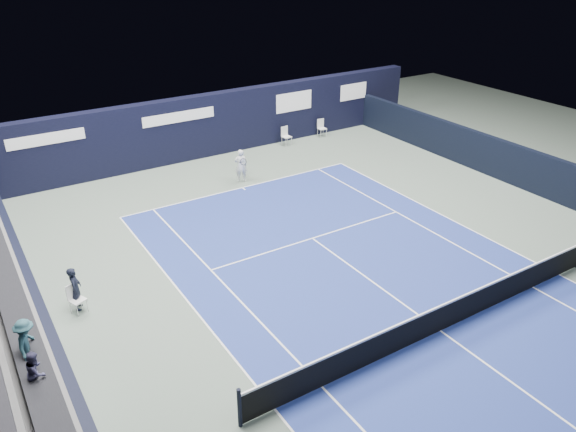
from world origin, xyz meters
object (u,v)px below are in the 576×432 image
(folding_chair_back_b, at_px, (321,126))
(tennis_player, at_px, (241,165))
(tennis_net, at_px, (443,316))
(folding_chair_back_a, at_px, (286,135))
(line_judge_chair, at_px, (75,297))

(folding_chair_back_b, relative_size, tennis_player, 0.63)
(tennis_net, bearing_deg, folding_chair_back_a, 73.43)
(folding_chair_back_a, relative_size, tennis_player, 0.65)
(folding_chair_back_a, xyz_separation_m, line_judge_chair, (-13.11, -9.25, -0.04))
(line_judge_chair, distance_m, tennis_net, 10.62)
(folding_chair_back_a, bearing_deg, folding_chair_back_b, -1.99)
(folding_chair_back_b, xyz_separation_m, tennis_player, (-6.78, -3.29, 0.22))
(line_judge_chair, height_order, tennis_player, tennis_player)
(tennis_net, distance_m, tennis_player, 12.58)
(folding_chair_back_a, xyz_separation_m, tennis_player, (-4.34, -3.13, 0.20))
(line_judge_chair, xyz_separation_m, tennis_net, (8.44, -6.45, -0.02))
(tennis_net, bearing_deg, folding_chair_back_b, 65.86)
(line_judge_chair, bearing_deg, folding_chair_back_a, 12.73)
(folding_chair_back_b, bearing_deg, line_judge_chair, -144.79)
(folding_chair_back_a, bearing_deg, tennis_player, -150.18)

